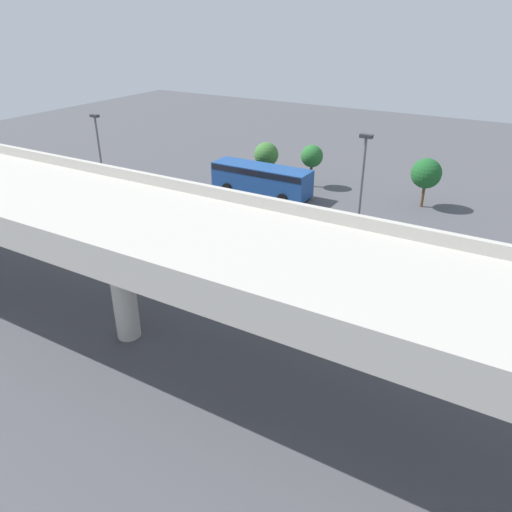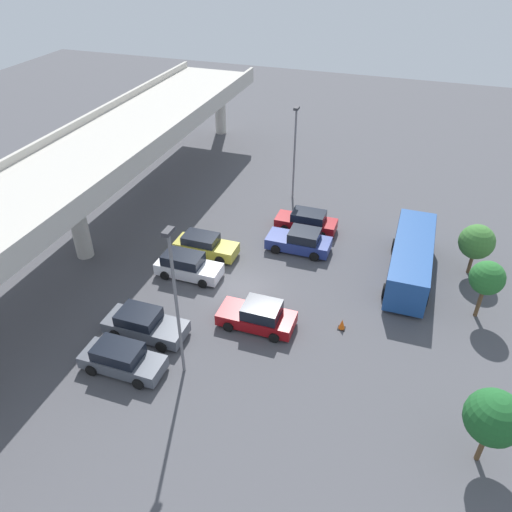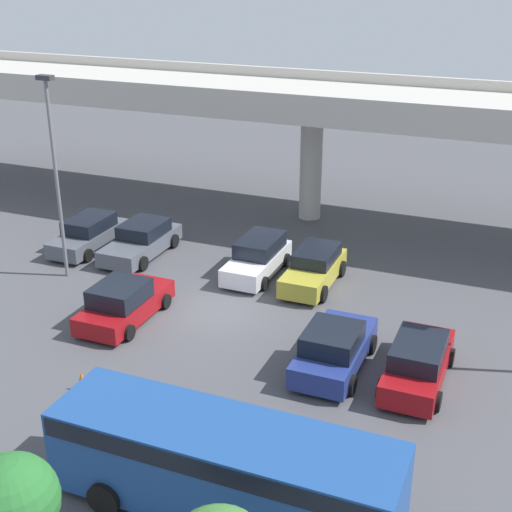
{
  "view_description": "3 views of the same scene",
  "coord_description": "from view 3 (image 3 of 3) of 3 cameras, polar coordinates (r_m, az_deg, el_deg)",
  "views": [
    {
      "loc": [
        -16.29,
        26.99,
        15.0
      ],
      "look_at": [
        -1.98,
        2.73,
        1.01
      ],
      "focal_mm": 35.0,
      "sensor_mm": 36.0,
      "label": 1
    },
    {
      "loc": [
        -24.11,
        -9.11,
        20.37
      ],
      "look_at": [
        0.63,
        -0.64,
        2.37
      ],
      "focal_mm": 35.0,
      "sensor_mm": 36.0,
      "label": 2
    },
    {
      "loc": [
        11.31,
        -23.23,
        13.44
      ],
      "look_at": [
        0.8,
        2.43,
        1.62
      ],
      "focal_mm": 50.0,
      "sensor_mm": 36.0,
      "label": 3
    }
  ],
  "objects": [
    {
      "name": "tree_front_centre",
      "position": [
        16.58,
        -18.94,
        -18.09
      ],
      "size": [
        2.03,
        2.03,
        3.91
      ],
      "color": "brown",
      "rests_on": "ground_plane"
    },
    {
      "name": "parked_car_5",
      "position": [
        25.11,
        6.27,
        -7.37
      ],
      "size": [
        2.22,
        4.61,
        1.67
      ],
      "rotation": [
        0.0,
        0.0,
        1.57
      ],
      "color": "navy",
      "rests_on": "ground_plane"
    },
    {
      "name": "highway_overpass",
      "position": [
        37.83,
        4.57,
        12.0
      ],
      "size": [
        52.86,
        7.76,
        7.39
      ],
      "color": "#BCB7AD",
      "rests_on": "ground_plane"
    },
    {
      "name": "parked_car_2",
      "position": [
        28.57,
        -10.53,
        -3.72
      ],
      "size": [
        2.24,
        4.55,
        1.64
      ],
      "rotation": [
        0.0,
        0.0,
        1.57
      ],
      "color": "maroon",
      "rests_on": "ground_plane"
    },
    {
      "name": "parked_car_3",
      "position": [
        32.12,
        0.14,
        -0.11
      ],
      "size": [
        2.02,
        4.46,
        1.66
      ],
      "rotation": [
        0.0,
        0.0,
        -1.57
      ],
      "color": "silver",
      "rests_on": "ground_plane"
    },
    {
      "name": "parked_car_4",
      "position": [
        31.2,
        4.68,
        -0.98
      ],
      "size": [
        2.01,
        4.5,
        1.57
      ],
      "rotation": [
        0.0,
        0.0,
        -1.57
      ],
      "color": "gold",
      "rests_on": "ground_plane"
    },
    {
      "name": "parked_car_1",
      "position": [
        34.61,
        -9.15,
        1.23
      ],
      "size": [
        2.21,
        4.83,
        1.56
      ],
      "rotation": [
        0.0,
        0.0,
        -1.57
      ],
      "color": "#515660",
      "rests_on": "ground_plane"
    },
    {
      "name": "ground_plane",
      "position": [
        29.12,
        -3.27,
        -4.44
      ],
      "size": [
        110.74,
        110.74,
        0.0
      ],
      "primitive_type": "plane",
      "color": "#4C4C51"
    },
    {
      "name": "shuttle_bus",
      "position": [
        18.81,
        -2.62,
        -16.14
      ],
      "size": [
        9.11,
        2.81,
        2.59
      ],
      "color": "#1E478C",
      "rests_on": "ground_plane"
    },
    {
      "name": "traffic_cone",
      "position": [
        24.7,
        -13.75,
        -9.72
      ],
      "size": [
        0.44,
        0.44,
        0.7
      ],
      "color": "black",
      "rests_on": "ground_plane"
    },
    {
      "name": "parked_car_6",
      "position": [
        24.82,
        12.84,
        -8.27
      ],
      "size": [
        2.03,
        4.67,
        1.62
      ],
      "rotation": [
        0.0,
        0.0,
        1.57
      ],
      "color": "maroon",
      "rests_on": "ground_plane"
    },
    {
      "name": "parked_car_0",
      "position": [
        35.91,
        -13.25,
        1.74
      ],
      "size": [
        2.05,
        4.57,
        1.57
      ],
      "rotation": [
        0.0,
        0.0,
        -1.57
      ],
      "color": "#515660",
      "rests_on": "ground_plane"
    },
    {
      "name": "lamp_post_mid_lot",
      "position": [
        31.59,
        -15.79,
        7.01
      ],
      "size": [
        0.7,
        0.35,
        8.91
      ],
      "color": "slate",
      "rests_on": "ground_plane"
    }
  ]
}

